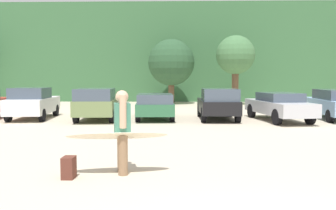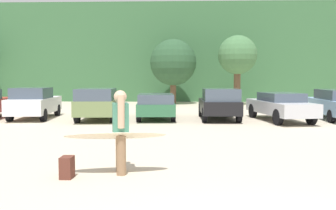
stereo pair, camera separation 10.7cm
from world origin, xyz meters
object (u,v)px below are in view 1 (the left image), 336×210
Objects in this scene: parked_car_sky_blue at (335,104)px; backpack_dropped at (69,168)px; parked_car_forest_green at (155,105)px; surfboard_cream at (117,136)px; person_adult at (122,127)px; parked_car_black at (218,104)px; parked_car_olive_green at (98,103)px; parked_car_white at (33,103)px; parked_car_silver at (279,106)px.

parked_car_sky_blue reaches higher than backpack_dropped.
surfboard_cream is (-0.14, -10.73, 0.14)m from parked_car_forest_green.
backpack_dropped is (-1.08, -11.10, -0.47)m from parked_car_forest_green.
person_adult is at bearing 176.11° from parked_car_forest_green.
parked_car_black is 0.86× the size of parked_car_sky_blue.
surfboard_cream is at bearing 175.58° from parked_car_forest_green.
backpack_dropped is at bearing 12.34° from surfboard_cream.
parked_car_sky_blue is at bearing -91.17° from parked_car_olive_green.
parked_car_white is 3.42m from parked_car_olive_green.
parked_car_silver is (2.88, -0.33, -0.06)m from parked_car_black.
backpack_dropped is (-10.09, -11.16, -0.57)m from parked_car_sky_blue.
parked_car_silver is at bearing -94.87° from parked_car_olive_green.
parked_car_forest_green is (6.18, 0.08, -0.12)m from parked_car_white.
parked_car_forest_green reaches higher than backpack_dropped.
parked_car_black is at bearing 95.37° from parked_car_sky_blue.
surfboard_cream is at bearing 161.90° from parked_car_black.
surfboard_cream is 1.18m from backpack_dropped.
parked_car_white reaches higher than parked_car_silver.
parked_car_sky_blue reaches higher than parked_car_forest_green.
parked_car_white is 0.95× the size of parked_car_olive_green.
parked_car_forest_green is at bearing 83.39° from parked_car_black.
parked_car_white is 1.07× the size of parked_car_black.
parked_car_black is 8.84× the size of backpack_dropped.
parked_car_silver is at bearing -97.14° from parked_car_black.
parked_car_olive_green is at bearing 80.02° from parked_car_silver.
parked_car_olive_green is 8.80m from parked_car_silver.
parked_car_white reaches higher than parked_car_olive_green.
parked_car_white is 9.49× the size of backpack_dropped.
person_adult reaches higher than parked_car_silver.
parked_car_silver is at bearing -130.41° from surfboard_cream.
parked_car_sky_blue is at bearing -86.80° from parked_car_black.
parked_car_olive_green is 2.84m from parked_car_forest_green.
parked_car_silver is 2.22× the size of surfboard_cream.
parked_car_olive_green is 10.71m from backpack_dropped.
person_adult reaches higher than parked_car_black.
parked_car_sky_blue is 2.56× the size of person_adult.
parked_car_white is at bearing 92.09° from parked_car_sky_blue.
parked_car_white is at bearing -69.41° from surfboard_cream.
person_adult is 0.22m from surfboard_cream.
backpack_dropped is (-7.10, -10.44, -0.52)m from parked_car_silver.
parked_car_silver is 1.07× the size of parked_car_sky_blue.
parked_car_forest_green is at bearing -83.17° from parked_car_olive_green.
parked_car_olive_green is at bearing -102.97° from parked_car_white.
parked_car_olive_green is 11.81m from parked_car_sky_blue.
surfboard_cream reaches higher than backpack_dropped.
parked_car_black is 11.58m from backpack_dropped.
parked_car_black is 0.80× the size of parked_car_silver.
parked_car_sky_blue is (5.87, 0.39, -0.01)m from parked_car_black.
surfboard_cream is at bearing -169.52° from parked_car_olive_green.
parked_car_white is 12.24m from surfboard_cream.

